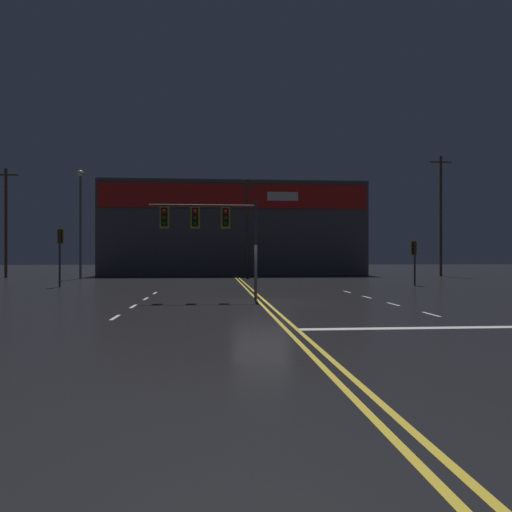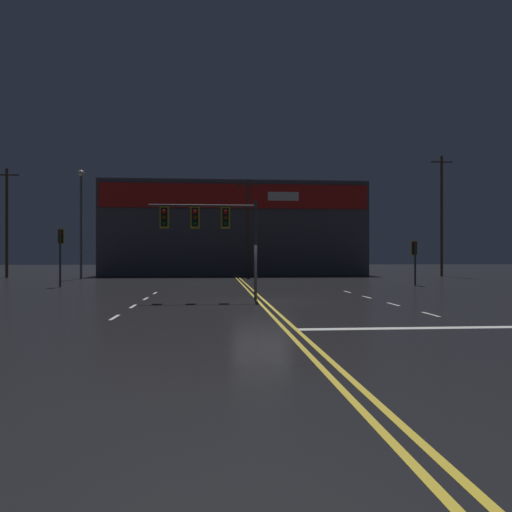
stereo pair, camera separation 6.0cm
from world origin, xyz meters
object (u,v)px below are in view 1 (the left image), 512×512
object	(u,v)px
traffic_signal_median	(208,223)
traffic_signal_corner_northeast	(414,253)
traffic_signal_corner_northwest	(60,244)
streetlight_near_left	(80,210)

from	to	relation	value
traffic_signal_median	traffic_signal_corner_northeast	xyz separation A→B (m)	(13.93, 10.42, -1.28)
traffic_signal_corner_northeast	traffic_signal_corner_northwest	xyz separation A→B (m)	(-23.65, 0.25, 0.55)
traffic_signal_median	traffic_signal_corner_northwest	distance (m)	14.45
traffic_signal_corner_northeast	streetlight_near_left	world-z (taller)	streetlight_near_left
traffic_signal_median	streetlight_near_left	size ratio (longest dim) A/B	0.51
traffic_signal_median	traffic_signal_corner_northwest	bearing A→B (deg)	132.35
traffic_signal_corner_northwest	streetlight_near_left	world-z (taller)	streetlight_near_left
traffic_signal_corner_northeast	traffic_signal_corner_northwest	bearing A→B (deg)	179.40
traffic_signal_corner_northwest	streetlight_near_left	size ratio (longest dim) A/B	0.39
traffic_signal_corner_northwest	traffic_signal_median	bearing A→B (deg)	-47.65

